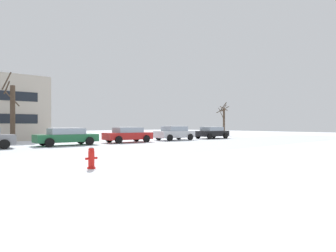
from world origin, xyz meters
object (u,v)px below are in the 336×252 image
Objects in this scene: fire_hydrant at (91,157)px; parked_car_silver at (174,133)px; parked_car_red at (128,134)px; parked_car_green at (66,136)px; parked_car_black at (212,132)px.

parked_car_silver is at bearing 39.39° from fire_hydrant.
fire_hydrant is 0.18× the size of parked_car_red.
parked_car_green is 1.12× the size of parked_car_black.
parked_car_black reaches higher than parked_car_green.
parked_car_silver is (11.16, 0.14, 0.05)m from parked_car_green.
parked_car_red is 1.04× the size of parked_car_silver.
parked_car_black is (11.16, -0.16, -0.00)m from parked_car_red.
parked_car_green is at bearing -179.28° from parked_car_silver.
parked_car_green is 1.05× the size of parked_car_red.
parked_car_silver is (5.58, 0.01, 0.03)m from parked_car_red.
parked_car_red reaches higher than fire_hydrant.
parked_car_red is 5.58m from parked_car_silver.
parked_car_green is 5.58m from parked_car_red.
parked_car_red is 11.16m from parked_car_black.
parked_car_black reaches higher than fire_hydrant.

